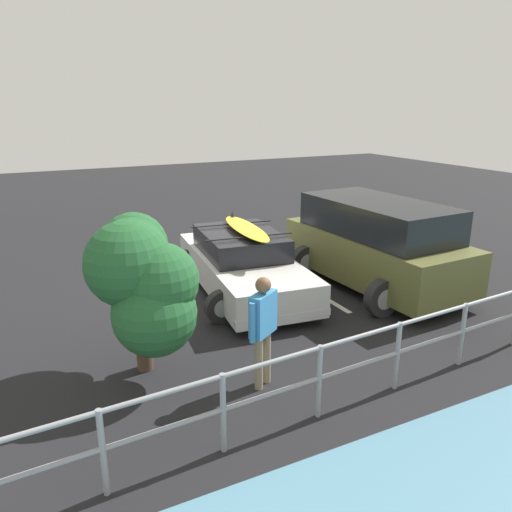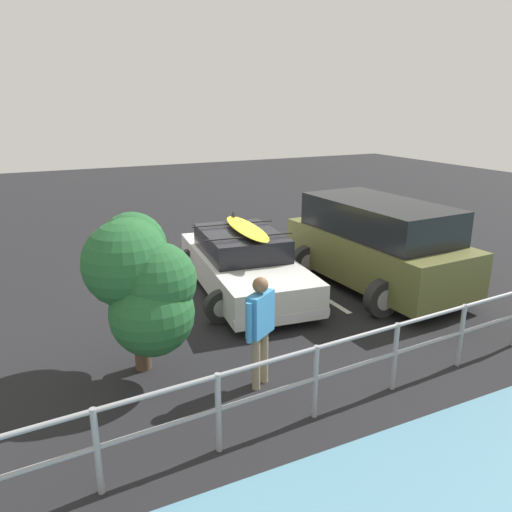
{
  "view_description": "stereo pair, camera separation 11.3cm",
  "coord_description": "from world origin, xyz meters",
  "px_view_note": "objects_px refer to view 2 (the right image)",
  "views": [
    {
      "loc": [
        3.96,
        9.82,
        3.88
      ],
      "look_at": [
        -0.28,
        1.34,
        0.95
      ],
      "focal_mm": 35.0,
      "sensor_mm": 36.0,
      "label": 1
    },
    {
      "loc": [
        3.85,
        9.87,
        3.88
      ],
      "look_at": [
        -0.28,
        1.34,
        0.95
      ],
      "focal_mm": 35.0,
      "sensor_mm": 36.0,
      "label": 2
    }
  ],
  "objects_px": {
    "suv_car": "(376,244)",
    "bush_near_left": "(139,275)",
    "sedan_car": "(243,263)",
    "person_bystander": "(260,322)"
  },
  "relations": [
    {
      "from": "suv_car",
      "to": "sedan_car",
      "type": "bearing_deg",
      "value": -21.47
    },
    {
      "from": "suv_car",
      "to": "person_bystander",
      "type": "xyz_separation_m",
      "value": [
        4.01,
        2.49,
        0.01
      ]
    },
    {
      "from": "sedan_car",
      "to": "suv_car",
      "type": "distance_m",
      "value": 2.89
    },
    {
      "from": "bush_near_left",
      "to": "person_bystander",
      "type": "bearing_deg",
      "value": 142.55
    },
    {
      "from": "bush_near_left",
      "to": "sedan_car",
      "type": "bearing_deg",
      "value": -137.88
    },
    {
      "from": "suv_car",
      "to": "bush_near_left",
      "type": "distance_m",
      "value": 5.61
    },
    {
      "from": "sedan_car",
      "to": "bush_near_left",
      "type": "distance_m",
      "value": 3.81
    },
    {
      "from": "suv_car",
      "to": "bush_near_left",
      "type": "relative_size",
      "value": 1.9
    },
    {
      "from": "sedan_car",
      "to": "bush_near_left",
      "type": "height_order",
      "value": "bush_near_left"
    },
    {
      "from": "person_bystander",
      "to": "bush_near_left",
      "type": "xyz_separation_m",
      "value": [
        1.39,
        -1.06,
        0.57
      ]
    }
  ]
}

